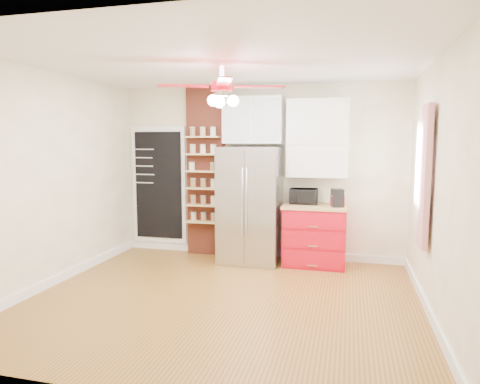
% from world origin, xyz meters
% --- Properties ---
extents(floor, '(4.50, 4.50, 0.00)m').
position_xyz_m(floor, '(0.00, 0.00, 0.00)').
color(floor, olive).
rests_on(floor, ground).
extents(ceiling, '(4.50, 4.50, 0.00)m').
position_xyz_m(ceiling, '(0.00, 0.00, 2.70)').
color(ceiling, white).
rests_on(ceiling, wall_back).
extents(wall_back, '(4.50, 0.02, 2.70)m').
position_xyz_m(wall_back, '(0.00, 2.00, 1.35)').
color(wall_back, '#FFF4CD').
rests_on(wall_back, floor).
extents(wall_front, '(4.50, 0.02, 2.70)m').
position_xyz_m(wall_front, '(0.00, -2.00, 1.35)').
color(wall_front, '#FFF4CD').
rests_on(wall_front, floor).
extents(wall_left, '(0.02, 4.00, 2.70)m').
position_xyz_m(wall_left, '(-2.25, 0.00, 1.35)').
color(wall_left, '#FFF4CD').
rests_on(wall_left, floor).
extents(wall_right, '(0.02, 4.00, 2.70)m').
position_xyz_m(wall_right, '(2.25, 0.00, 1.35)').
color(wall_right, '#FFF4CD').
rests_on(wall_right, floor).
extents(chalkboard, '(0.95, 0.05, 1.95)m').
position_xyz_m(chalkboard, '(-1.70, 1.96, 1.10)').
color(chalkboard, white).
rests_on(chalkboard, wall_back).
extents(brick_pillar, '(0.60, 0.16, 2.70)m').
position_xyz_m(brick_pillar, '(-0.85, 1.92, 1.35)').
color(brick_pillar, brown).
rests_on(brick_pillar, floor).
extents(fridge, '(0.90, 0.70, 1.75)m').
position_xyz_m(fridge, '(-0.05, 1.63, 0.88)').
color(fridge, '#A4A5A9').
rests_on(fridge, floor).
extents(upper_glass_cabinet, '(0.90, 0.35, 0.70)m').
position_xyz_m(upper_glass_cabinet, '(-0.05, 1.82, 2.15)').
color(upper_glass_cabinet, white).
rests_on(upper_glass_cabinet, wall_back).
extents(red_cabinet, '(0.94, 0.64, 0.90)m').
position_xyz_m(red_cabinet, '(0.92, 1.68, 0.45)').
color(red_cabinet, red).
rests_on(red_cabinet, floor).
extents(upper_shelf_unit, '(0.90, 0.30, 1.15)m').
position_xyz_m(upper_shelf_unit, '(0.92, 1.85, 1.88)').
color(upper_shelf_unit, white).
rests_on(upper_shelf_unit, wall_back).
extents(window, '(0.04, 0.75, 1.05)m').
position_xyz_m(window, '(2.23, 0.90, 1.55)').
color(window, white).
rests_on(window, wall_right).
extents(curtain, '(0.06, 0.40, 1.55)m').
position_xyz_m(curtain, '(2.18, 0.35, 1.45)').
color(curtain, '#B51827').
rests_on(curtain, wall_right).
extents(ceiling_fan, '(1.40, 1.40, 0.44)m').
position_xyz_m(ceiling_fan, '(0.00, 0.00, 2.42)').
color(ceiling_fan, silver).
rests_on(ceiling_fan, ceiling).
extents(toaster_oven, '(0.43, 0.30, 0.23)m').
position_xyz_m(toaster_oven, '(0.74, 1.77, 1.01)').
color(toaster_oven, black).
rests_on(toaster_oven, red_cabinet).
extents(coffee_maker, '(0.20, 0.23, 0.26)m').
position_xyz_m(coffee_maker, '(1.23, 1.61, 1.03)').
color(coffee_maker, black).
rests_on(coffee_maker, red_cabinet).
extents(canister_left, '(0.10, 0.10, 0.15)m').
position_xyz_m(canister_left, '(1.20, 1.58, 0.98)').
color(canister_left, '#B30921').
rests_on(canister_left, red_cabinet).
extents(canister_right, '(0.12, 0.12, 0.15)m').
position_xyz_m(canister_right, '(1.29, 1.69, 0.98)').
color(canister_right, red).
rests_on(canister_right, red_cabinet).
extents(pantry_jar_oats, '(0.12, 0.12, 0.12)m').
position_xyz_m(pantry_jar_oats, '(-1.04, 1.79, 1.43)').
color(pantry_jar_oats, beige).
rests_on(pantry_jar_oats, brick_pillar).
extents(pantry_jar_beans, '(0.11, 0.11, 0.11)m').
position_xyz_m(pantry_jar_beans, '(-0.70, 1.80, 1.43)').
color(pantry_jar_beans, olive).
rests_on(pantry_jar_beans, brick_pillar).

